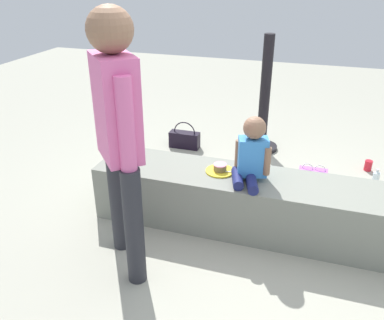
% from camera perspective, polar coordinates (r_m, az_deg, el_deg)
% --- Properties ---
extents(ground_plane, '(12.00, 12.00, 0.00)m').
position_cam_1_polar(ground_plane, '(3.26, 10.20, -9.65)').
color(ground_plane, '#A0A08F').
extents(concrete_ledge, '(2.68, 0.50, 0.44)m').
position_cam_1_polar(concrete_ledge, '(3.14, 10.52, -6.37)').
color(concrete_ledge, gray).
rests_on(concrete_ledge, ground_plane).
extents(child_seated, '(0.29, 0.34, 0.48)m').
position_cam_1_polar(child_seated, '(2.92, 8.39, 0.91)').
color(child_seated, navy).
rests_on(child_seated, concrete_ledge).
extents(adult_standing, '(0.38, 0.40, 1.69)m').
position_cam_1_polar(adult_standing, '(2.44, -10.37, 4.87)').
color(adult_standing, '#27282F').
rests_on(adult_standing, ground_plane).
extents(cake_plate, '(0.22, 0.22, 0.07)m').
position_cam_1_polar(cake_plate, '(3.09, 3.96, -1.30)').
color(cake_plate, yellow).
rests_on(cake_plate, concrete_ledge).
extents(gift_bag, '(0.24, 0.08, 0.32)m').
position_cam_1_polar(gift_bag, '(3.71, 16.48, -3.08)').
color(gift_bag, '#B259BF').
rests_on(gift_bag, ground_plane).
extents(railing_post, '(0.36, 0.36, 1.25)m').
position_cam_1_polar(railing_post, '(4.44, 10.08, 7.28)').
color(railing_post, black).
rests_on(railing_post, ground_plane).
extents(water_bottle_near_gift, '(0.06, 0.06, 0.19)m').
position_cam_1_polar(water_bottle_near_gift, '(4.10, 24.44, -2.42)').
color(water_bottle_near_gift, silver).
rests_on(water_bottle_near_gift, ground_plane).
extents(party_cup_red, '(0.07, 0.07, 0.11)m').
position_cam_1_polar(party_cup_red, '(4.41, 23.56, -0.72)').
color(party_cup_red, red).
rests_on(party_cup_red, ground_plane).
extents(handbag_black_leather, '(0.33, 0.12, 0.30)m').
position_cam_1_polar(handbag_black_leather, '(4.54, -1.06, 2.95)').
color(handbag_black_leather, black).
rests_on(handbag_black_leather, ground_plane).
extents(handbag_brown_canvas, '(0.33, 0.14, 0.32)m').
position_cam_1_polar(handbag_brown_canvas, '(3.62, 4.12, -3.35)').
color(handbag_brown_canvas, brown).
rests_on(handbag_brown_canvas, ground_plane).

